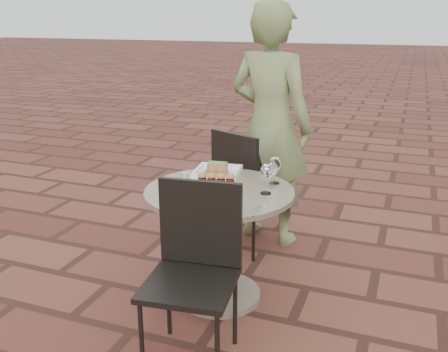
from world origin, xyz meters
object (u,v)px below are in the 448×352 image
(cafe_table, at_px, (219,227))
(plate_sliders, at_px, (216,182))
(chair_near, at_px, (195,258))
(plate_tuna, at_px, (202,198))
(diner, at_px, (270,126))
(plate_salmon, at_px, (217,171))
(chair_far, at_px, (244,181))

(cafe_table, bearing_deg, plate_sliders, 137.30)
(chair_near, relative_size, plate_tuna, 2.67)
(diner, xyz_separation_m, plate_salmon, (-0.16, -0.71, -0.17))
(chair_near, height_order, plate_salmon, chair_near)
(cafe_table, height_order, plate_sliders, plate_sliders)
(chair_near, distance_m, plate_sliders, 0.61)
(diner, distance_m, plate_salmon, 0.74)
(chair_far, height_order, chair_near, same)
(plate_tuna, bearing_deg, plate_sliders, 92.38)
(chair_far, height_order, plate_tuna, chair_far)
(chair_near, xyz_separation_m, diner, (-0.04, 1.52, 0.37))
(chair_near, xyz_separation_m, plate_tuna, (-0.10, 0.32, 0.20))
(chair_near, xyz_separation_m, plate_salmon, (-0.20, 0.81, 0.20))
(cafe_table, distance_m, chair_far, 0.72)
(cafe_table, relative_size, chair_near, 0.97)
(diner, distance_m, plate_tuna, 1.21)
(diner, bearing_deg, plate_tuna, 100.72)
(plate_sliders, bearing_deg, chair_far, 94.21)
(diner, height_order, plate_tuna, diner)
(cafe_table, distance_m, plate_salmon, 0.40)
(plate_sliders, bearing_deg, diner, 86.07)
(chair_far, distance_m, plate_tuna, 0.95)
(cafe_table, distance_m, diner, 1.08)
(plate_sliders, bearing_deg, plate_salmon, 110.07)
(cafe_table, distance_m, plate_tuna, 0.34)
(chair_far, relative_size, plate_sliders, 3.52)
(diner, bearing_deg, chair_far, 80.22)
(plate_sliders, height_order, plate_tuna, plate_sliders)
(chair_far, relative_size, plate_tuna, 2.67)
(chair_far, distance_m, plate_salmon, 0.48)
(cafe_table, height_order, diner, diner)
(plate_salmon, distance_m, plate_sliders, 0.26)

